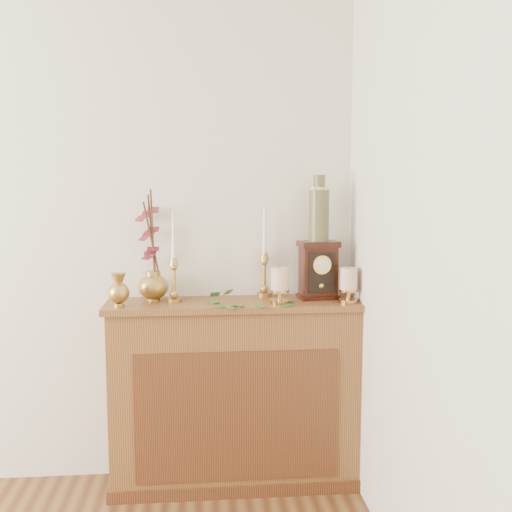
{
  "coord_description": "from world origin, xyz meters",
  "views": [
    {
      "loc": [
        1.24,
        -0.76,
        1.49
      ],
      "look_at": [
        1.5,
        2.05,
        1.16
      ],
      "focal_mm": 42.0,
      "sensor_mm": 36.0,
      "label": 1
    }
  ],
  "objects": [
    {
      "name": "ivy_garland",
      "position": [
        1.45,
        2.01,
        0.95
      ],
      "size": [
        0.47,
        0.2,
        0.08
      ],
      "rotation": [
        0.0,
        0.0,
        0.39
      ],
      "color": "#295F24",
      "rests_on": "console_shelf"
    },
    {
      "name": "candlestick_left",
      "position": [
        1.11,
        2.1,
        1.07
      ],
      "size": [
        0.07,
        0.07,
        0.44
      ],
      "rotation": [
        0.0,
        0.0,
        0.09
      ],
      "color": "tan",
      "rests_on": "console_shelf"
    },
    {
      "name": "console_shelf",
      "position": [
        1.4,
        2.1,
        0.44
      ],
      "size": [
        1.24,
        0.34,
        0.93
      ],
      "color": "brown",
      "rests_on": "ground"
    },
    {
      "name": "pillar_candle_right",
      "position": [
        1.94,
        2.01,
        1.02
      ],
      "size": [
        0.09,
        0.09,
        0.18
      ],
      "rotation": [
        0.0,
        0.0,
        0.12
      ],
      "color": "#B87F40",
      "rests_on": "console_shelf"
    },
    {
      "name": "ginger_jar",
      "position": [
        0.99,
        2.18,
        1.17
      ],
      "size": [
        0.22,
        0.24,
        0.54
      ],
      "rotation": [
        0.0,
        0.0,
        -0.43
      ],
      "color": "tan",
      "rests_on": "console_shelf"
    },
    {
      "name": "ceramic_vase",
      "position": [
        1.82,
        2.13,
        1.36
      ],
      "size": [
        0.1,
        0.1,
        0.32
      ],
      "rotation": [
        0.0,
        0.0,
        0.11
      ],
      "color": "#1C382C",
      "rests_on": "mantel_clock"
    },
    {
      "name": "bud_vase",
      "position": [
        0.86,
        2.01,
        1.01
      ],
      "size": [
        0.1,
        0.1,
        0.16
      ],
      "rotation": [
        0.0,
        0.0,
        -0.22
      ],
      "color": "tan",
      "rests_on": "console_shelf"
    },
    {
      "name": "candlestick_center",
      "position": [
        1.56,
        2.21,
        1.08
      ],
      "size": [
        0.08,
        0.08,
        0.45
      ],
      "rotation": [
        0.0,
        0.0,
        -0.27
      ],
      "color": "tan",
      "rests_on": "console_shelf"
    },
    {
      "name": "mantel_clock",
      "position": [
        1.82,
        2.13,
        1.07
      ],
      "size": [
        0.2,
        0.15,
        0.29
      ],
      "rotation": [
        0.0,
        0.0,
        0.11
      ],
      "color": "black",
      "rests_on": "console_shelf"
    },
    {
      "name": "pillar_candle_left",
      "position": [
        1.61,
        2.02,
        1.03
      ],
      "size": [
        0.09,
        0.09,
        0.18
      ],
      "rotation": [
        0.0,
        0.0,
        -0.13
      ],
      "color": "#B87F40",
      "rests_on": "console_shelf"
    }
  ]
}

